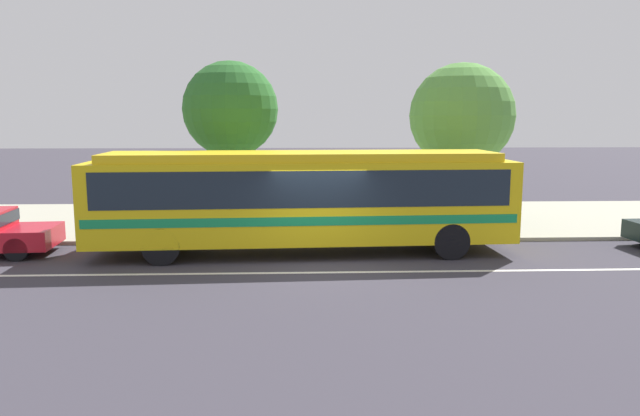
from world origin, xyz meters
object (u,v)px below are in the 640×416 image
object	(u,v)px
street_tree_near_stop	(230,110)
pedestrian_waiting_near_sign	(463,203)
pedestrian_walking_along_curb	(459,200)
bus_stop_sign	(436,189)
transit_bus	(303,195)
street_tree_mid_block	(462,116)

from	to	relation	value
street_tree_near_stop	pedestrian_waiting_near_sign	bearing A→B (deg)	-10.74
pedestrian_walking_along_curb	bus_stop_sign	xyz separation A→B (m)	(-1.12, -1.38, 0.54)
transit_bus	street_tree_mid_block	bearing A→B (deg)	38.98
bus_stop_sign	street_tree_mid_block	size ratio (longest dim) A/B	0.41
bus_stop_sign	street_tree_mid_block	world-z (taller)	street_tree_mid_block
transit_bus	street_tree_mid_block	distance (m)	7.73
pedestrian_walking_along_curb	street_tree_near_stop	world-z (taller)	street_tree_near_stop
transit_bus	street_tree_mid_block	size ratio (longest dim) A/B	2.10
pedestrian_waiting_near_sign	bus_stop_sign	bearing A→B (deg)	-169.17
pedestrian_walking_along_curb	bus_stop_sign	world-z (taller)	bus_stop_sign
pedestrian_walking_along_curb	street_tree_near_stop	size ratio (longest dim) A/B	0.29
transit_bus	bus_stop_sign	distance (m)	4.64
street_tree_near_stop	bus_stop_sign	bearing A→B (deg)	-13.68
pedestrian_waiting_near_sign	pedestrian_walking_along_curb	size ratio (longest dim) A/B	1.05
pedestrian_walking_along_curb	street_tree_near_stop	distance (m)	8.30
transit_bus	street_tree_near_stop	xyz separation A→B (m)	(-2.35, 3.47, 2.42)
pedestrian_waiting_near_sign	street_tree_mid_block	distance (m)	3.87
bus_stop_sign	pedestrian_waiting_near_sign	bearing A→B (deg)	10.83
pedestrian_waiting_near_sign	street_tree_near_stop	bearing A→B (deg)	169.26
transit_bus	pedestrian_waiting_near_sign	distance (m)	5.60
street_tree_near_stop	pedestrian_walking_along_curb	bearing A→B (deg)	-1.65
street_tree_near_stop	street_tree_mid_block	size ratio (longest dim) A/B	0.99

